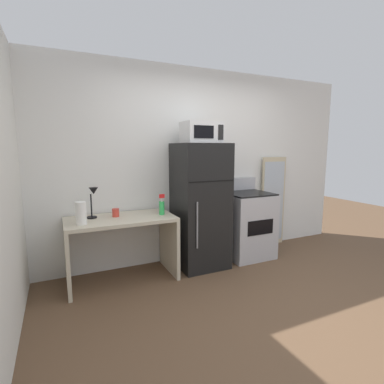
{
  "coord_description": "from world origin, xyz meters",
  "views": [
    {
      "loc": [
        -1.79,
        -1.99,
        1.54
      ],
      "look_at": [
        -0.35,
        1.1,
        1.02
      ],
      "focal_mm": 27.27,
      "sensor_mm": 36.0,
      "label": 1
    }
  ],
  "objects": [
    {
      "name": "microwave",
      "position": [
        -0.13,
        1.3,
        1.73
      ],
      "size": [
        0.46,
        0.35,
        0.26
      ],
      "color": "silver",
      "rests_on": "refrigerator"
    },
    {
      "name": "ground_plane",
      "position": [
        0.0,
        0.0,
        0.0
      ],
      "size": [
        12.0,
        12.0,
        0.0
      ],
      "primitive_type": "plane",
      "color": "brown"
    },
    {
      "name": "wall_back_white",
      "position": [
        0.0,
        1.7,
        1.3
      ],
      "size": [
        5.0,
        0.1,
        2.6
      ],
      "primitive_type": "cube",
      "color": "white",
      "rests_on": "ground"
    },
    {
      "name": "coffee_mug",
      "position": [
        -1.2,
        1.38,
        0.8
      ],
      "size": [
        0.08,
        0.08,
        0.09
      ],
      "primitive_type": "cylinder",
      "color": "#D83F33",
      "rests_on": "desk"
    },
    {
      "name": "desk",
      "position": [
        -1.16,
        1.31,
        0.53
      ],
      "size": [
        1.22,
        0.64,
        0.75
      ],
      "color": "beige",
      "rests_on": "ground"
    },
    {
      "name": "desk_lamp",
      "position": [
        -1.44,
        1.41,
        0.99
      ],
      "size": [
        0.14,
        0.12,
        0.35
      ],
      "color": "black",
      "rests_on": "desk"
    },
    {
      "name": "paper_towel_roll",
      "position": [
        -1.59,
        1.18,
        0.87
      ],
      "size": [
        0.11,
        0.11,
        0.24
      ],
      "primitive_type": "cylinder",
      "color": "white",
      "rests_on": "desk"
    },
    {
      "name": "refrigerator",
      "position": [
        -0.13,
        1.32,
        0.8
      ],
      "size": [
        0.62,
        0.64,
        1.6
      ],
      "color": "black",
      "rests_on": "ground"
    },
    {
      "name": "spray_bottle",
      "position": [
        -0.68,
        1.25,
        0.85
      ],
      "size": [
        0.06,
        0.06,
        0.25
      ],
      "color": "green",
      "rests_on": "desk"
    },
    {
      "name": "oven_range",
      "position": [
        0.62,
        1.33,
        0.47
      ],
      "size": [
        0.64,
        0.61,
        1.1
      ],
      "color": "#B7B7BC",
      "rests_on": "ground"
    },
    {
      "name": "leaning_mirror",
      "position": [
        1.29,
        1.59,
        0.7
      ],
      "size": [
        0.44,
        0.03,
        1.4
      ],
      "color": "#C6B793",
      "rests_on": "ground"
    }
  ]
}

